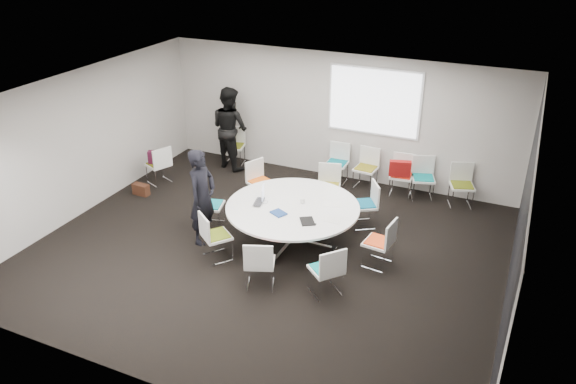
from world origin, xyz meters
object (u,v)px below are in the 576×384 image
at_px(chair_ring_c, 328,194).
at_px(chair_back_e, 461,193).
at_px(person_main, 202,197).
at_px(chair_ring_a, 378,251).
at_px(chair_back_c, 401,183).
at_px(chair_ring_b, 364,213).
at_px(chair_back_b, 365,176).
at_px(chair_back_a, 336,171).
at_px(conference_table, 293,215).
at_px(chair_ring_g, 260,272).
at_px(laptop, 262,203).
at_px(brown_bag, 141,189).
at_px(chair_ring_h, 326,279).
at_px(cup, 302,201).
at_px(maroon_bag, 158,157).
at_px(chair_person_back, 234,153).
at_px(person_back, 230,128).
at_px(chair_back_d, 422,186).
at_px(chair_ring_e, 211,213).
at_px(chair_spare_left, 159,172).
at_px(chair_ring_d, 261,190).
at_px(chair_ring_f, 216,245).

distance_m(chair_ring_c, chair_back_e, 2.70).
bearing_deg(person_main, chair_ring_a, -79.05).
bearing_deg(chair_back_c, chair_ring_b, 74.02).
xyz_separation_m(chair_ring_a, chair_back_e, (0.92, 2.82, 0.00)).
bearing_deg(chair_back_b, chair_back_a, 4.56).
height_order(conference_table, chair_ring_g, chair_ring_g).
bearing_deg(laptop, brown_bag, 67.80).
height_order(chair_ring_g, chair_ring_h, same).
bearing_deg(cup, maroon_bag, 166.51).
bearing_deg(cup, laptop, -155.37).
bearing_deg(chair_ring_b, cup, 104.10).
height_order(chair_ring_a, chair_person_back, same).
xyz_separation_m(chair_back_e, person_back, (-5.26, -0.14, 0.68)).
bearing_deg(maroon_bag, chair_back_a, 24.89).
xyz_separation_m(chair_ring_b, chair_back_a, (-1.14, 1.64, 0.00)).
height_order(chair_ring_a, chair_back_d, same).
bearing_deg(chair_back_c, cup, 59.77).
bearing_deg(chair_back_a, chair_person_back, -0.89).
relative_size(chair_back_c, person_main, 0.50).
bearing_deg(chair_back_e, chair_ring_e, 14.39).
bearing_deg(chair_spare_left, laptop, -87.76).
distance_m(laptop, cup, 0.73).
xyz_separation_m(chair_ring_c, chair_person_back, (-2.82, 1.17, 0.00)).
bearing_deg(chair_spare_left, chair_back_b, -45.21).
height_order(conference_table, chair_ring_h, chair_ring_h).
xyz_separation_m(chair_spare_left, person_back, (0.98, 1.48, 0.68)).
height_order(chair_person_back, laptop, chair_person_back).
bearing_deg(chair_ring_d, person_back, -107.85).
xyz_separation_m(chair_ring_g, chair_back_c, (1.23, 4.18, 0.00)).
xyz_separation_m(chair_ring_b, laptop, (-1.55, -1.23, 0.47)).
height_order(conference_table, person_back, person_back).
height_order(chair_back_e, chair_person_back, same).
height_order(chair_spare_left, chair_person_back, same).
height_order(chair_ring_e, chair_back_a, same).
bearing_deg(chair_back_d, chair_ring_b, 46.92).
bearing_deg(laptop, chair_spare_left, 56.83).
bearing_deg(maroon_bag, chair_back_b, 21.29).
bearing_deg(chair_ring_a, cup, 86.38).
relative_size(chair_ring_c, chair_back_d, 1.00).
distance_m(chair_ring_e, cup, 1.86).
distance_m(chair_ring_c, chair_ring_e, 2.43).
xyz_separation_m(laptop, maroon_bag, (-3.16, 1.22, -0.12)).
xyz_separation_m(chair_back_b, person_main, (-2.01, -3.35, 0.61)).
height_order(chair_ring_e, chair_back_e, same).
xyz_separation_m(chair_ring_e, chair_ring_f, (0.68, -0.94, 0.00)).
distance_m(chair_ring_b, chair_spare_left, 4.69).
bearing_deg(chair_ring_h, person_back, 86.31).
distance_m(chair_ring_b, chair_person_back, 4.05).
height_order(chair_back_a, chair_spare_left, same).
bearing_deg(cup, chair_person_back, 137.92).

